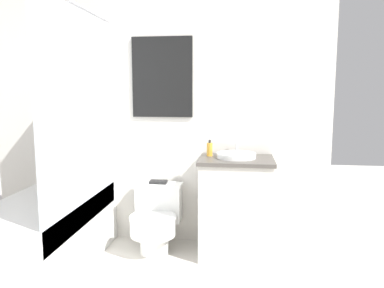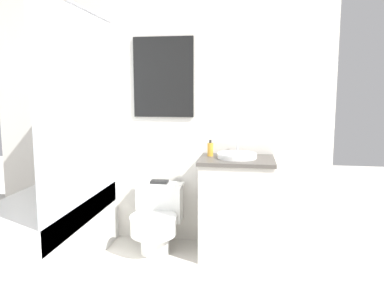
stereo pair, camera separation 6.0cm
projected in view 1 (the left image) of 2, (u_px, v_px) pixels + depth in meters
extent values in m
cube|color=silver|center=(155.00, 105.00, 3.37)|extent=(3.09, 0.05, 2.50)
cube|color=black|center=(162.00, 77.00, 3.29)|extent=(0.54, 0.02, 0.70)
cube|color=silver|center=(162.00, 77.00, 3.28)|extent=(0.51, 0.01, 0.67)
cube|color=white|center=(46.00, 234.00, 2.89)|extent=(0.66, 1.38, 0.55)
cube|color=silver|center=(82.00, 120.00, 2.73)|extent=(0.01, 1.27, 1.58)
cylinder|color=#B7B7BC|center=(77.00, 5.00, 2.61)|extent=(0.02, 1.27, 0.02)
cylinder|color=white|center=(155.00, 243.00, 3.19)|extent=(0.24, 0.24, 0.18)
cylinder|color=white|center=(153.00, 227.00, 3.12)|extent=(0.38, 0.38, 0.14)
cylinder|color=white|center=(153.00, 217.00, 3.11)|extent=(0.39, 0.39, 0.02)
cube|color=white|center=(159.00, 203.00, 3.33)|extent=(0.40, 0.16, 0.32)
cube|color=white|center=(159.00, 184.00, 3.31)|extent=(0.42, 0.17, 0.02)
cube|color=beige|center=(235.00, 209.00, 3.12)|extent=(0.58, 0.45, 0.80)
cube|color=#4C4742|center=(236.00, 160.00, 3.06)|extent=(0.61, 0.48, 0.03)
cylinder|color=white|center=(236.00, 155.00, 3.08)|extent=(0.32, 0.32, 0.04)
cylinder|color=silver|center=(237.00, 147.00, 3.25)|extent=(0.02, 0.02, 0.13)
cylinder|color=gold|center=(210.00, 149.00, 3.16)|extent=(0.05, 0.05, 0.11)
cylinder|color=black|center=(210.00, 141.00, 3.15)|extent=(0.02, 0.02, 0.02)
cube|color=black|center=(158.00, 182.00, 3.30)|extent=(0.15, 0.09, 0.02)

